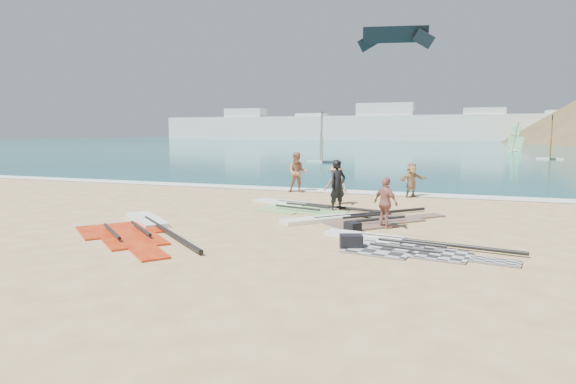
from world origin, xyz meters
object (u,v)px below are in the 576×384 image
(rig_orange, at_px, (354,220))
(beachgoer_left, at_px, (297,172))
(rig_green, at_px, (298,207))
(rig_red, at_px, (140,229))
(person_wetsuit, at_px, (338,186))
(beachgoer_right, at_px, (411,180))
(rig_grey, at_px, (395,244))
(gear_bag_far, at_px, (353,227))
(gear_bag_near, at_px, (351,242))
(beachgoer_mid, at_px, (336,185))
(beachgoer_back, at_px, (386,203))

(rig_orange, xyz_separation_m, beachgoer_left, (-4.15, 6.46, 0.91))
(rig_green, bearing_deg, rig_red, -104.41)
(person_wetsuit, distance_m, beachgoer_right, 5.21)
(beachgoer_left, bearing_deg, rig_grey, -74.47)
(rig_orange, relative_size, person_wetsuit, 2.63)
(beachgoer_left, bearing_deg, rig_green, -86.90)
(gear_bag_far, distance_m, beachgoer_right, 8.18)
(rig_grey, xyz_separation_m, gear_bag_near, (-1.01, -0.61, 0.13))
(person_wetsuit, xyz_separation_m, beachgoer_right, (2.17, 4.74, -0.17))
(beachgoer_mid, bearing_deg, person_wetsuit, -56.34)
(rig_grey, distance_m, beachgoer_mid, 7.15)
(gear_bag_far, bearing_deg, rig_green, 128.77)
(beachgoer_mid, bearing_deg, beachgoer_back, -40.84)
(rig_green, distance_m, beachgoer_mid, 1.91)
(rig_red, xyz_separation_m, beachgoer_right, (6.85, 10.05, 0.72))
(rig_grey, distance_m, person_wetsuit, 5.58)
(gear_bag_far, bearing_deg, person_wetsuit, 111.06)
(beachgoer_mid, xyz_separation_m, beachgoer_back, (2.59, -4.13, -0.03))
(gear_bag_near, distance_m, beachgoer_left, 11.27)
(gear_bag_far, height_order, beachgoer_back, beachgoer_back)
(person_wetsuit, xyz_separation_m, beachgoer_left, (-3.15, 4.74, 0.02))
(rig_grey, relative_size, beachgoer_left, 2.64)
(beachgoer_mid, relative_size, beachgoer_right, 1.04)
(rig_grey, distance_m, gear_bag_near, 1.19)
(rig_orange, relative_size, rig_red, 0.93)
(person_wetsuit, xyz_separation_m, beachgoer_back, (2.12, -2.56, -0.17))
(gear_bag_near, height_order, person_wetsuit, person_wetsuit)
(gear_bag_far, bearing_deg, beachgoer_back, 44.48)
(beachgoer_mid, distance_m, beachgoer_back, 4.87)
(rig_red, height_order, gear_bag_far, gear_bag_far)
(rig_red, relative_size, person_wetsuit, 2.84)
(rig_grey, height_order, rig_orange, rig_orange)
(beachgoer_left, bearing_deg, person_wetsuit, -72.44)
(rig_orange, distance_m, gear_bag_far, 1.68)
(beachgoer_back, bearing_deg, rig_grey, 140.70)
(beachgoer_mid, relative_size, beachgoer_back, 1.04)
(beachgoer_back, bearing_deg, rig_red, 57.90)
(rig_grey, height_order, rig_red, rig_red)
(rig_red, height_order, beachgoer_back, beachgoer_back)
(beachgoer_mid, bearing_deg, rig_grey, -46.36)
(rig_green, distance_m, gear_bag_far, 4.60)
(gear_bag_far, relative_size, beachgoer_left, 0.24)
(beachgoer_left, distance_m, beachgoer_back, 9.01)
(beachgoer_back, bearing_deg, gear_bag_near, 117.47)
(rig_red, xyz_separation_m, gear_bag_far, (5.98, 1.95, 0.09))
(person_wetsuit, relative_size, beachgoer_mid, 1.18)
(rig_red, distance_m, gear_bag_near, 6.38)
(beachgoer_left, bearing_deg, rig_orange, -73.33)
(rig_orange, bearing_deg, gear_bag_near, -125.30)
(gear_bag_near, height_order, beachgoer_right, beachgoer_right)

